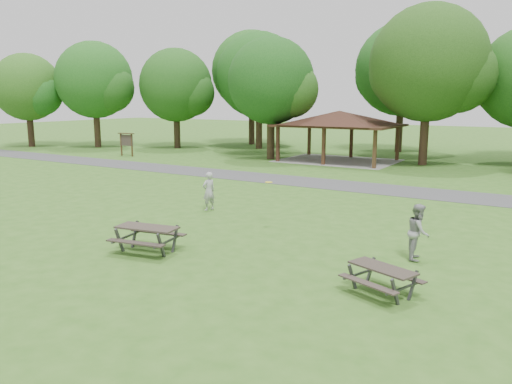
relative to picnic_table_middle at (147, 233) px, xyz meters
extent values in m
plane|color=#32601B|center=(0.24, 0.35, -0.61)|extent=(160.00, 160.00, 0.00)
cube|color=#3F3F41|center=(0.24, 14.35, -0.60)|extent=(120.00, 3.20, 0.02)
cube|color=#331B12|center=(-7.46, 21.65, 0.69)|extent=(0.22, 0.22, 2.60)
cube|color=#3D2616|center=(-7.46, 27.05, 0.69)|extent=(0.22, 0.22, 2.60)
cube|color=#382014|center=(-3.76, 21.65, 0.69)|extent=(0.22, 0.22, 2.60)
cube|color=#331D12|center=(-3.76, 27.05, 0.69)|extent=(0.22, 0.22, 2.60)
cube|color=#392615|center=(-0.06, 21.65, 0.69)|extent=(0.22, 0.22, 2.60)
cube|color=#3B2315|center=(-0.06, 27.05, 0.69)|extent=(0.22, 0.22, 2.60)
cube|color=#311D13|center=(-3.76, 24.35, 2.07)|extent=(8.60, 6.60, 0.16)
pyramid|color=black|center=(-3.76, 24.35, 2.65)|extent=(7.01, 7.01, 1.00)
cube|color=gray|center=(-3.76, 24.35, -0.60)|extent=(8.40, 6.40, 0.03)
cube|color=#372314|center=(-20.36, 18.35, 0.29)|extent=(0.10, 0.10, 1.80)
cube|color=#3A2615|center=(-19.16, 18.35, 0.29)|extent=(0.10, 0.10, 1.80)
cube|color=#302823|center=(-19.76, 18.35, 0.69)|extent=(1.40, 0.06, 0.90)
cube|color=black|center=(-19.76, 18.35, 1.24)|extent=(1.60, 0.30, 0.06)
cylinder|color=#301F15|center=(-27.76, 22.35, 1.23)|extent=(0.60, 0.60, 3.67)
sphere|color=#174C15|center=(-27.76, 22.35, 5.76)|extent=(7.20, 7.20, 7.20)
sphere|color=#184614|center=(-26.14, 22.65, 5.04)|extent=(4.68, 4.68, 4.68)
sphere|color=#184814|center=(-29.20, 22.15, 5.22)|extent=(4.32, 4.32, 4.32)
cylinder|color=black|center=(-20.76, 25.85, 1.05)|extent=(0.60, 0.60, 3.32)
sphere|color=#174513|center=(-20.76, 25.85, 5.26)|extent=(6.80, 6.80, 6.80)
sphere|color=#184614|center=(-19.23, 26.15, 4.58)|extent=(4.42, 4.42, 4.42)
sphere|color=#1D4E16|center=(-22.12, 25.65, 4.75)|extent=(4.08, 4.08, 4.08)
cylinder|color=#322016|center=(-13.76, 29.35, 1.31)|extent=(0.60, 0.60, 3.85)
sphere|color=#134513|center=(-13.76, 29.35, 6.16)|extent=(7.80, 7.80, 7.80)
sphere|color=#164E16|center=(-12.01, 29.65, 5.38)|extent=(5.07, 5.07, 5.07)
sphere|color=#194413|center=(-15.32, 29.15, 5.58)|extent=(4.68, 4.68, 4.68)
cylinder|color=black|center=(-8.76, 22.85, 1.14)|extent=(0.60, 0.60, 3.50)
sphere|color=#124012|center=(-8.76, 22.85, 5.36)|extent=(6.60, 6.60, 6.60)
sphere|color=#1D4814|center=(-7.28, 23.15, 4.70)|extent=(4.29, 4.29, 4.29)
sphere|color=#184413|center=(-10.08, 22.65, 4.87)|extent=(3.96, 3.96, 3.96)
cylinder|color=#301E15|center=(2.24, 25.35, 1.40)|extent=(0.60, 0.60, 4.02)
sphere|color=#1C4112|center=(2.24, 25.35, 6.41)|extent=(8.00, 8.00, 8.00)
sphere|color=#1B4112|center=(4.04, 25.65, 5.61)|extent=(5.20, 5.20, 5.20)
sphere|color=#1B4614|center=(0.64, 25.15, 5.81)|extent=(4.80, 4.80, 4.80)
sphere|color=#1F4914|center=(6.84, 28.65, 4.92)|extent=(4.20, 4.20, 4.20)
cylinder|color=#301D15|center=(-16.76, 32.85, 1.58)|extent=(0.60, 0.60, 4.38)
sphere|color=#174A15|center=(-16.76, 32.85, 6.76)|extent=(8.00, 8.00, 8.00)
sphere|color=#1E4E16|center=(-14.96, 33.15, 5.96)|extent=(5.20, 5.20, 5.20)
sphere|color=#194212|center=(-18.36, 32.65, 6.16)|extent=(4.80, 4.80, 4.80)
cylinder|color=black|center=(-1.76, 33.35, 1.45)|extent=(0.60, 0.60, 4.13)
sphere|color=#154714|center=(-1.76, 33.35, 6.52)|extent=(8.00, 8.00, 8.00)
sphere|color=#164313|center=(0.04, 33.65, 5.72)|extent=(5.20, 5.20, 5.20)
sphere|color=#123F12|center=(-3.36, 33.15, 5.92)|extent=(4.80, 4.80, 4.80)
cylinder|color=black|center=(-33.76, 19.35, 1.05)|extent=(0.60, 0.60, 3.32)
sphere|color=#224F16|center=(-33.76, 19.35, 5.11)|extent=(6.40, 6.40, 6.40)
sphere|color=#154B15|center=(-32.32, 19.65, 4.47)|extent=(4.16, 4.16, 4.16)
sphere|color=#154B15|center=(-35.04, 19.15, 4.63)|extent=(3.84, 3.84, 3.84)
cube|color=#302923|center=(0.00, 0.00, 0.17)|extent=(2.01, 1.08, 0.05)
cube|color=#2D2520|center=(0.11, -0.62, -0.15)|extent=(1.93, 0.60, 0.04)
cube|color=#2E2721|center=(-0.11, 0.62, -0.15)|extent=(1.93, 0.60, 0.04)
cube|color=#424245|center=(-0.65, -0.52, -0.22)|extent=(0.13, 0.40, 0.83)
cube|color=#39393C|center=(-0.79, 0.26, -0.22)|extent=(0.13, 0.40, 0.83)
cube|color=#424245|center=(-0.72, -0.13, -0.19)|extent=(0.34, 1.54, 0.05)
cube|color=#38383A|center=(0.79, -0.26, -0.22)|extent=(0.13, 0.40, 0.83)
cube|color=#404042|center=(0.65, 0.52, -0.22)|extent=(0.13, 0.40, 0.83)
cube|color=#3A3A3C|center=(0.72, 0.13, -0.19)|extent=(0.34, 1.54, 0.05)
cube|color=#2D2620|center=(7.18, 0.44, 0.05)|extent=(1.76, 1.17, 0.04)
cube|color=#322924|center=(7.00, -0.06, -0.22)|extent=(1.61, 0.79, 0.04)
cube|color=#2E2521|center=(7.37, 0.95, -0.22)|extent=(1.61, 0.79, 0.04)
cube|color=#3B3B3D|center=(6.48, 0.34, -0.28)|extent=(0.17, 0.34, 0.71)
cube|color=#464649|center=(6.71, 0.98, -0.28)|extent=(0.17, 0.34, 0.71)
cube|color=#404042|center=(6.59, 0.66, -0.25)|extent=(0.51, 1.26, 0.04)
cube|color=#39393B|center=(7.65, -0.10, -0.28)|extent=(0.17, 0.34, 0.71)
cube|color=#38383A|center=(7.89, 0.54, -0.28)|extent=(0.17, 0.34, 0.71)
cube|color=#39393B|center=(7.77, 0.22, -0.25)|extent=(0.51, 1.26, 0.04)
cylinder|color=yellow|center=(1.44, 4.93, 0.99)|extent=(0.28, 0.28, 0.02)
imported|color=#A1A1A4|center=(-1.91, 5.68, 0.20)|extent=(0.55, 0.68, 1.63)
imported|color=gray|center=(7.24, 3.62, 0.22)|extent=(0.76, 0.90, 1.65)
camera|label=1|loc=(10.54, -10.82, 4.03)|focal=35.00mm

